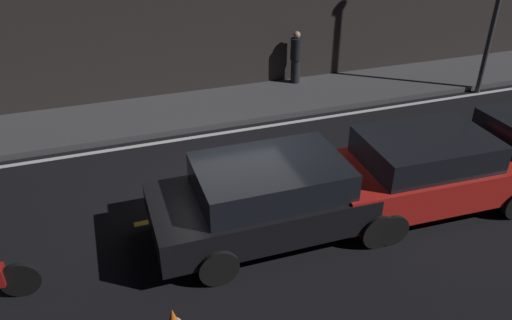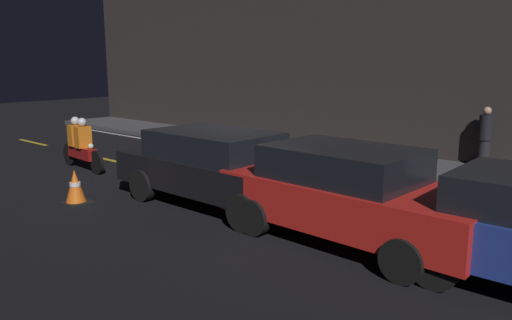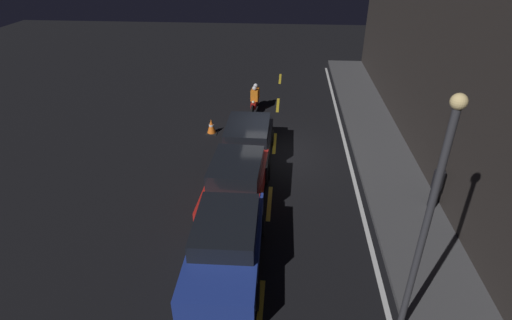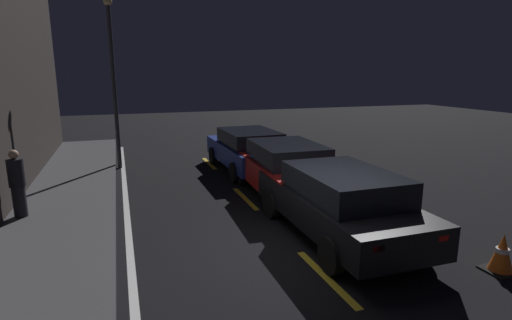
# 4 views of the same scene
# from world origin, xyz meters

# --- Properties ---
(ground_plane) EXTENTS (56.00, 56.00, 0.00)m
(ground_plane) POSITION_xyz_m (0.00, 0.00, 0.00)
(ground_plane) COLOR black
(raised_curb) EXTENTS (28.00, 2.33, 0.15)m
(raised_curb) POSITION_xyz_m (0.00, 4.48, 0.08)
(raised_curb) COLOR #424244
(raised_curb) RESTS_ON ground
(building_front) EXTENTS (28.00, 0.30, 7.88)m
(building_front) POSITION_xyz_m (0.00, 5.80, 3.94)
(building_front) COLOR #2D2826
(building_front) RESTS_ON ground
(lane_dash_a) EXTENTS (2.00, 0.14, 0.01)m
(lane_dash_a) POSITION_xyz_m (-10.00, 0.00, 0.00)
(lane_dash_a) COLOR gold
(lane_dash_a) RESTS_ON ground
(lane_dash_b) EXTENTS (2.00, 0.14, 0.01)m
(lane_dash_b) POSITION_xyz_m (-5.50, 0.00, 0.00)
(lane_dash_b) COLOR gold
(lane_dash_b) RESTS_ON ground
(lane_dash_c) EXTENTS (2.00, 0.14, 0.01)m
(lane_dash_c) POSITION_xyz_m (-1.00, 0.00, 0.00)
(lane_dash_c) COLOR gold
(lane_dash_c) RESTS_ON ground
(lane_dash_d) EXTENTS (2.00, 0.14, 0.01)m
(lane_dash_d) POSITION_xyz_m (3.50, 0.00, 0.00)
(lane_dash_d) COLOR gold
(lane_dash_d) RESTS_ON ground
(lane_dash_e) EXTENTS (2.00, 0.14, 0.01)m
(lane_dash_e) POSITION_xyz_m (8.00, 0.00, 0.00)
(lane_dash_e) COLOR gold
(lane_dash_e) RESTS_ON ground
(lane_solid_kerb) EXTENTS (25.20, 0.14, 0.01)m
(lane_solid_kerb) POSITION_xyz_m (0.00, 3.07, 0.00)
(lane_solid_kerb) COLOR silver
(lane_solid_kerb) RESTS_ON ground
(van_black) EXTENTS (4.55, 2.01, 1.45)m
(van_black) POSITION_xyz_m (0.43, -1.05, 0.78)
(van_black) COLOR black
(van_black) RESTS_ON ground
(taxi_red) EXTENTS (4.28, 2.07, 1.49)m
(taxi_red) POSITION_xyz_m (3.44, -1.13, 0.78)
(taxi_red) COLOR red
(taxi_red) RESTS_ON ground
(sedan_blue) EXTENTS (4.42, 2.02, 1.43)m
(sedan_blue) POSITION_xyz_m (6.44, -1.04, 0.77)
(sedan_blue) COLOR navy
(sedan_blue) RESTS_ON ground
(motorcycle) EXTENTS (2.17, 0.41, 1.37)m
(motorcycle) POSITION_xyz_m (-4.64, -1.16, 0.64)
(motorcycle) COLOR black
(motorcycle) RESTS_ON ground
(traffic_cone_near) EXTENTS (0.51, 0.51, 0.68)m
(traffic_cone_near) POSITION_xyz_m (-1.79, -2.92, 0.33)
(traffic_cone_near) COLOR black
(traffic_cone_near) RESTS_ON ground
(pedestrian) EXTENTS (0.34, 0.34, 1.54)m
(pedestrian) POSITION_xyz_m (3.46, 5.33, 0.93)
(pedestrian) COLOR black
(pedestrian) RESTS_ON raised_curb
(street_lamp) EXTENTS (0.28, 0.28, 5.76)m
(street_lamp) POSITION_xyz_m (8.36, 3.17, 3.24)
(street_lamp) COLOR #333338
(street_lamp) RESTS_ON ground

